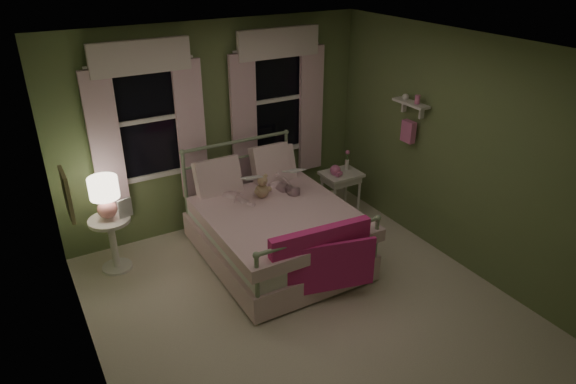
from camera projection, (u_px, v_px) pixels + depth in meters
room_shell at (303, 192)px, 4.77m from camera, size 4.20×4.20×4.20m
bed at (274, 229)px, 6.00m from camera, size 1.58×2.04×1.18m
pink_throw at (322, 253)px, 5.10m from camera, size 1.10×0.31×0.71m
child_left at (234, 179)px, 5.97m from camera, size 0.28×0.23×0.68m
child_right at (276, 168)px, 6.21m from camera, size 0.40×0.34×0.72m
book_left at (243, 183)px, 5.75m from camera, size 0.22×0.15×0.26m
book_right at (287, 176)px, 6.02m from camera, size 0.20×0.12×0.26m
teddy_bear at (262, 188)px, 6.02m from camera, size 0.22×0.18×0.30m
nightstand_left at (112, 237)px, 5.75m from camera, size 0.46×0.46×0.65m
table_lamp at (105, 194)px, 5.52m from camera, size 0.32×0.32×0.48m
book_nightstand at (120, 219)px, 5.63m from camera, size 0.21×0.26×0.02m
nightstand_right at (341, 180)px, 6.81m from camera, size 0.50×0.40×0.64m
pink_toy at (336, 170)px, 6.69m from camera, size 0.14×0.20×0.14m
bud_vase at (347, 160)px, 6.80m from camera, size 0.06×0.06×0.28m
window_left at (147, 115)px, 5.83m from camera, size 1.34×0.13×1.96m
window_right at (278, 95)px, 6.59m from camera, size 1.34×0.13×1.96m
wall_shelf at (410, 118)px, 6.06m from camera, size 0.15×0.50×0.60m
framed_picture at (67, 195)px, 4.28m from camera, size 0.03×0.32×0.42m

